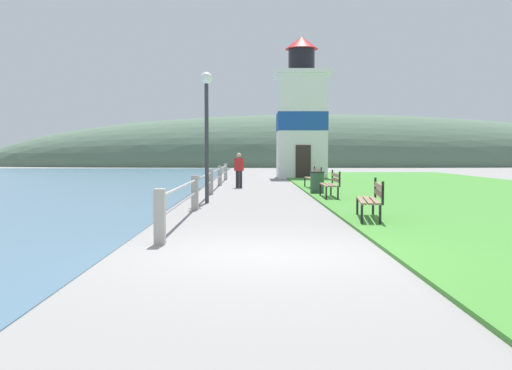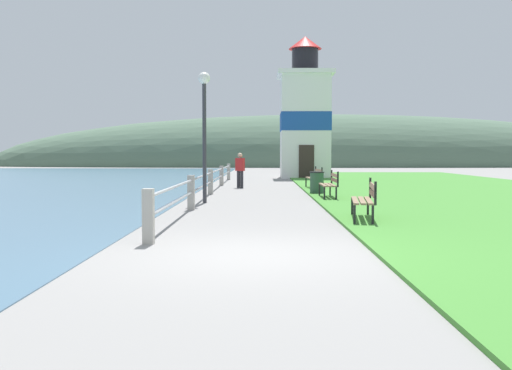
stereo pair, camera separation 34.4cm
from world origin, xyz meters
name	(u,v)px [view 1 (the left image)]	position (x,y,z in m)	size (l,w,h in m)	color
ground_plane	(266,255)	(0.00, 0.00, 0.00)	(160.00, 160.00, 0.00)	gray
grass_verge	(455,191)	(7.84, 14.10, 0.03)	(12.00, 42.30, 0.06)	#428433
seawall_railing	(211,180)	(-1.74, 12.49, 0.55)	(0.18, 23.15, 0.93)	#A8A399
park_bench_near	(372,197)	(2.46, 4.17, 0.54)	(0.72, 1.96, 0.94)	#846B51
park_bench_midway	(331,183)	(2.41, 10.37, 0.54)	(0.50, 1.86, 0.94)	#846B51
park_bench_far	(314,176)	(2.40, 15.56, 0.54)	(0.57, 1.77, 0.94)	#846B51
lighthouse	(301,118)	(2.79, 26.74, 3.69)	(3.37, 3.37, 8.62)	white
person_strolling	(239,169)	(-0.79, 16.37, 0.83)	(0.43, 0.36, 1.53)	#28282D
trash_bin	(317,183)	(2.17, 12.44, 0.42)	(0.54, 0.54, 0.84)	#2D5138
lamp_post	(207,113)	(-1.59, 8.88, 2.74)	(0.36, 0.36, 3.96)	#333338
distant_hillside	(323,166)	(8.00, 58.20, 0.00)	(80.00, 16.00, 12.00)	#4C6651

